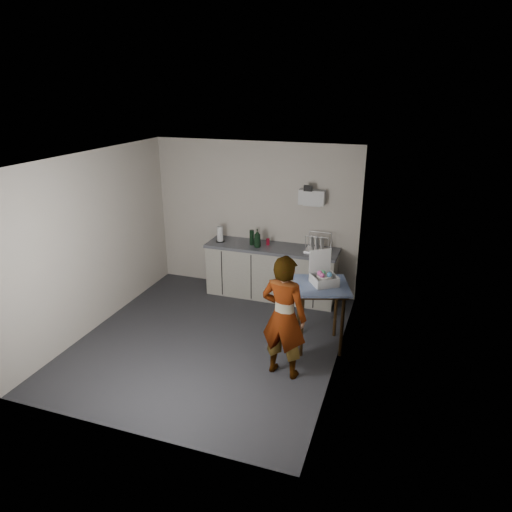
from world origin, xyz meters
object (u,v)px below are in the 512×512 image
(standing_man, at_px, (284,317))
(paper_towel, at_px, (220,234))
(side_table, at_px, (321,293))
(soda_can, at_px, (268,242))
(dish_rack, at_px, (318,247))
(bakery_box, at_px, (324,277))
(kitchen_counter, at_px, (271,273))
(soap_bottle, at_px, (257,238))
(dark_bottle, at_px, (252,238))

(standing_man, relative_size, paper_towel, 5.92)
(side_table, xyz_separation_m, standing_man, (-0.30, -0.80, -0.02))
(soda_can, xyz_separation_m, dish_rack, (0.86, -0.02, 0.01))
(bakery_box, bearing_deg, soda_can, 96.70)
(dish_rack, relative_size, bakery_box, 0.92)
(standing_man, bearing_deg, dish_rack, -80.90)
(kitchen_counter, relative_size, paper_towel, 8.30)
(soap_bottle, relative_size, dish_rack, 0.77)
(standing_man, xyz_separation_m, bakery_box, (0.32, 0.83, 0.24))
(soda_can, relative_size, dish_rack, 0.27)
(kitchen_counter, height_order, dark_bottle, dark_bottle)
(soap_bottle, bearing_deg, dark_bottle, 145.89)
(kitchen_counter, bearing_deg, side_table, -50.69)
(soda_can, bearing_deg, dark_bottle, -161.74)
(kitchen_counter, bearing_deg, paper_towel, -177.66)
(side_table, distance_m, bakery_box, 0.22)
(dark_bottle, bearing_deg, standing_man, -61.49)
(standing_man, bearing_deg, side_table, -102.30)
(side_table, relative_size, bakery_box, 2.10)
(side_table, relative_size, dark_bottle, 3.64)
(dish_rack, distance_m, bakery_box, 1.40)
(soap_bottle, height_order, bakery_box, bakery_box)
(side_table, height_order, soda_can, soda_can)
(soda_can, xyz_separation_m, dark_bottle, (-0.26, -0.09, 0.07))
(standing_man, height_order, bakery_box, standing_man)
(standing_man, bearing_deg, bakery_box, -102.63)
(dark_bottle, relative_size, bakery_box, 0.58)
(kitchen_counter, distance_m, bakery_box, 1.83)
(side_table, distance_m, paper_towel, 2.42)
(soda_can, distance_m, paper_towel, 0.84)
(kitchen_counter, distance_m, dish_rack, 0.95)
(soap_bottle, distance_m, bakery_box, 1.80)
(paper_towel, distance_m, bakery_box, 2.40)
(dish_rack, bearing_deg, bakery_box, -75.45)
(soap_bottle, relative_size, paper_towel, 1.16)
(side_table, bearing_deg, paper_towel, 129.02)
(soap_bottle, xyz_separation_m, dark_bottle, (-0.13, 0.09, -0.03))
(kitchen_counter, relative_size, dark_bottle, 8.69)
(paper_towel, height_order, bakery_box, bakery_box)
(standing_man, xyz_separation_m, dark_bottle, (-1.15, 2.12, 0.24))
(soap_bottle, bearing_deg, dish_rack, 8.73)
(kitchen_counter, relative_size, bakery_box, 5.02)
(standing_man, distance_m, dish_rack, 2.19)
(bakery_box, bearing_deg, paper_towel, 113.39)
(side_table, relative_size, soda_can, 8.54)
(kitchen_counter, xyz_separation_m, soda_can, (-0.09, 0.06, 0.54))
(standing_man, distance_m, bakery_box, 0.92)
(side_table, bearing_deg, soda_can, 112.10)
(dark_bottle, xyz_separation_m, bakery_box, (1.47, -1.28, -0.00))
(soda_can, bearing_deg, dish_rack, -1.35)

